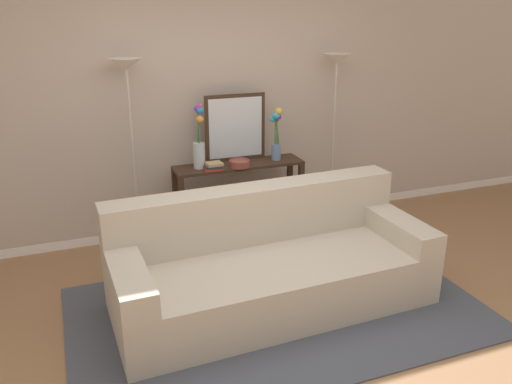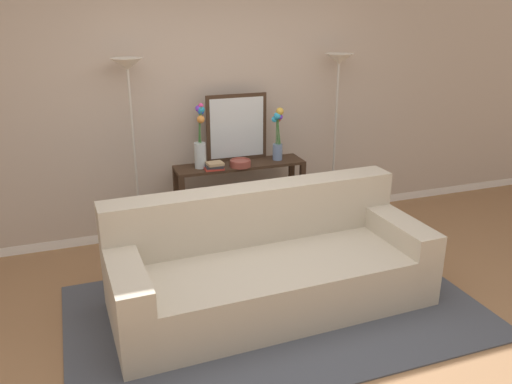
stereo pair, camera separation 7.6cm
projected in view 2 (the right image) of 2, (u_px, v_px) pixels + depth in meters
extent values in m
cube|color=#936B47|center=(284.00, 341.00, 3.74)|extent=(16.00, 16.00, 0.02)
cube|color=white|center=(206.00, 221.00, 5.63)|extent=(12.00, 0.15, 0.09)
cube|color=#B7A899|center=(202.00, 97.00, 5.18)|extent=(12.00, 0.14, 2.58)
cube|color=#474C56|center=(276.00, 311.00, 4.07)|extent=(3.13, 1.88, 0.01)
cube|color=#BCB29E|center=(272.00, 282.00, 4.09)|extent=(2.48, 1.07, 0.42)
cube|color=#BCB29E|center=(254.00, 213.00, 4.26)|extent=(2.46, 0.34, 0.46)
cube|color=#BCB29E|center=(127.00, 300.00, 3.67)|extent=(0.27, 1.00, 0.60)
cube|color=#BCB29E|center=(391.00, 248.00, 4.44)|extent=(0.27, 1.00, 0.60)
cube|color=#382619|center=(240.00, 165.00, 5.12)|extent=(1.28, 0.32, 0.03)
cube|color=#382619|center=(241.00, 223.00, 5.33)|extent=(1.17, 0.28, 0.01)
cube|color=#382619|center=(183.00, 215.00, 4.93)|extent=(0.05, 0.05, 0.75)
cube|color=#382619|center=(302.00, 199.00, 5.33)|extent=(0.05, 0.05, 0.75)
cube|color=#382619|center=(177.00, 205.00, 5.18)|extent=(0.05, 0.05, 0.75)
cube|color=#382619|center=(291.00, 191.00, 5.57)|extent=(0.05, 0.05, 0.75)
cylinder|color=#B7B2A8|center=(142.00, 247.00, 5.13)|extent=(0.26, 0.26, 0.02)
cylinder|color=#B7B2A8|center=(135.00, 163.00, 4.84)|extent=(0.02, 0.02, 1.69)
cone|color=silver|center=(127.00, 64.00, 4.53)|extent=(0.28, 0.28, 0.10)
cylinder|color=#B7B2A8|center=(331.00, 219.00, 5.79)|extent=(0.26, 0.26, 0.02)
cylinder|color=#B7B2A8|center=(335.00, 145.00, 5.50)|extent=(0.02, 0.02, 1.66)
cone|color=silver|center=(339.00, 59.00, 5.20)|extent=(0.28, 0.28, 0.10)
cube|color=#382619|center=(237.00, 128.00, 5.12)|extent=(0.61, 0.02, 0.66)
cube|color=silver|center=(237.00, 128.00, 5.11)|extent=(0.54, 0.01, 0.59)
cylinder|color=silver|center=(200.00, 155.00, 4.94)|extent=(0.11, 0.11, 0.24)
cylinder|color=#3D7538|center=(200.00, 127.00, 4.87)|extent=(0.02, 0.02, 0.29)
sphere|color=blue|center=(201.00, 111.00, 4.83)|extent=(0.06, 0.06, 0.06)
cylinder|color=#3D7538|center=(200.00, 131.00, 4.85)|extent=(0.02, 0.01, 0.23)
sphere|color=orange|center=(201.00, 119.00, 4.80)|extent=(0.07, 0.07, 0.07)
cylinder|color=#3D7538|center=(200.00, 126.00, 4.86)|extent=(0.03, 0.04, 0.31)
sphere|color=#2292C2|center=(201.00, 110.00, 4.83)|extent=(0.07, 0.07, 0.07)
cylinder|color=#3D7538|center=(199.00, 126.00, 4.86)|extent=(0.02, 0.01, 0.32)
sphere|color=#6936D4|center=(199.00, 109.00, 4.83)|extent=(0.06, 0.06, 0.06)
cylinder|color=#3D7538|center=(200.00, 124.00, 4.86)|extent=(0.03, 0.04, 0.34)
sphere|color=#E63D8E|center=(201.00, 106.00, 4.81)|extent=(0.05, 0.05, 0.05)
cylinder|color=#6B84AD|center=(278.00, 152.00, 5.21)|extent=(0.10, 0.10, 0.16)
cylinder|color=#3D7538|center=(279.00, 131.00, 5.13)|extent=(0.03, 0.01, 0.28)
sphere|color=#5C2DC2|center=(280.00, 117.00, 5.06)|extent=(0.05, 0.05, 0.05)
cylinder|color=#3D7538|center=(278.00, 132.00, 5.16)|extent=(0.02, 0.01, 0.24)
sphere|color=#C04A3A|center=(278.00, 119.00, 5.14)|extent=(0.06, 0.06, 0.06)
cylinder|color=#3D7538|center=(279.00, 128.00, 5.12)|extent=(0.05, 0.01, 0.33)
sphere|color=gold|center=(280.00, 111.00, 5.04)|extent=(0.07, 0.07, 0.07)
cylinder|color=#3D7538|center=(278.00, 130.00, 5.12)|extent=(0.03, 0.02, 0.29)
sphere|color=#2FA7DB|center=(277.00, 116.00, 5.05)|extent=(0.07, 0.07, 0.07)
cylinder|color=#3D7538|center=(276.00, 132.00, 5.15)|extent=(0.02, 0.02, 0.25)
sphere|color=#30B1E8|center=(275.00, 119.00, 5.11)|extent=(0.06, 0.06, 0.06)
cylinder|color=brown|center=(240.00, 164.00, 5.01)|extent=(0.20, 0.20, 0.06)
torus|color=brown|center=(240.00, 160.00, 5.00)|extent=(0.20, 0.20, 0.01)
cube|color=#BC3328|center=(214.00, 168.00, 4.94)|extent=(0.19, 0.15, 0.02)
cube|color=#2D2D33|center=(214.00, 166.00, 4.92)|extent=(0.17, 0.15, 0.02)
cube|color=tan|center=(215.00, 164.00, 4.92)|extent=(0.16, 0.14, 0.03)
cube|color=#236033|center=(194.00, 238.00, 5.20)|extent=(0.06, 0.15, 0.11)
cube|color=#1E7075|center=(199.00, 237.00, 5.22)|extent=(0.04, 0.16, 0.13)
cube|color=maroon|center=(203.00, 237.00, 5.23)|extent=(0.06, 0.15, 0.12)
cube|color=slate|center=(209.00, 236.00, 5.25)|extent=(0.05, 0.17, 0.11)
cube|color=silver|center=(214.00, 235.00, 5.27)|extent=(0.05, 0.15, 0.11)
cube|color=#BC3328|center=(219.00, 235.00, 5.29)|extent=(0.06, 0.18, 0.11)
cube|color=#B77F33|center=(225.00, 233.00, 5.30)|extent=(0.06, 0.13, 0.13)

